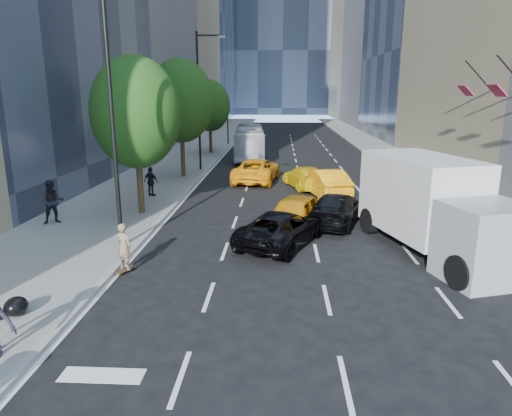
# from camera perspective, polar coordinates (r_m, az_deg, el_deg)

# --- Properties ---
(ground) EXTENTS (160.00, 160.00, 0.00)m
(ground) POSITION_cam_1_polar(r_m,az_deg,el_deg) (13.78, 4.61, -11.20)
(ground) COLOR black
(ground) RESTS_ON ground
(sidewalk_left) EXTENTS (6.00, 120.00, 0.15)m
(sidewalk_left) POSITION_cam_1_polar(r_m,az_deg,el_deg) (43.68, -8.40, 6.48)
(sidewalk_left) COLOR slate
(sidewalk_left) RESTS_ON ground
(sidewalk_right) EXTENTS (4.00, 120.00, 0.15)m
(sidewalk_right) POSITION_cam_1_polar(r_m,az_deg,el_deg) (44.09, 16.75, 6.09)
(sidewalk_right) COLOR slate
(sidewalk_right) RESTS_ON ground
(tower_right_far) EXTENTS (20.00, 24.00, 50.00)m
(tower_right_far) POSITION_cam_1_polar(r_m,az_deg,el_deg) (114.29, 15.58, 23.45)
(tower_right_far) COLOR gray
(tower_right_far) RESTS_ON ground
(lamp_near) EXTENTS (2.13, 0.22, 10.00)m
(lamp_near) POSITION_cam_1_polar(r_m,az_deg,el_deg) (17.45, -17.19, 13.33)
(lamp_near) COLOR black
(lamp_near) RESTS_ON sidewalk_left
(lamp_far) EXTENTS (2.13, 0.22, 10.00)m
(lamp_far) POSITION_cam_1_polar(r_m,az_deg,el_deg) (34.93, -6.92, 14.04)
(lamp_far) COLOR black
(lamp_far) RESTS_ON sidewalk_left
(tree_near) EXTENTS (4.20, 4.20, 7.46)m
(tree_near) POSITION_cam_1_polar(r_m,az_deg,el_deg) (22.49, -14.81, 11.42)
(tree_near) COLOR #312413
(tree_near) RESTS_ON sidewalk_left
(tree_mid) EXTENTS (4.50, 4.50, 7.99)m
(tree_mid) POSITION_cam_1_polar(r_m,az_deg,el_deg) (32.16, -9.40, 13.05)
(tree_mid) COLOR #312413
(tree_mid) RESTS_ON sidewalk_left
(tree_far) EXTENTS (3.90, 3.90, 6.92)m
(tree_far) POSITION_cam_1_polar(r_m,az_deg,el_deg) (44.96, -5.80, 12.60)
(tree_far) COLOR #312413
(tree_far) RESTS_ON sidewalk_left
(traffic_signal) EXTENTS (2.48, 0.53, 5.20)m
(traffic_signal) POSITION_cam_1_polar(r_m,az_deg,el_deg) (52.80, -3.58, 12.46)
(traffic_signal) COLOR black
(traffic_signal) RESTS_ON sidewalk_left
(skateboarder) EXTENTS (0.70, 0.59, 1.61)m
(skateboarder) POSITION_cam_1_polar(r_m,az_deg,el_deg) (15.92, -16.16, -5.03)
(skateboarder) COLOR #7A644C
(skateboarder) RESTS_ON ground
(black_sedan_lincoln) EXTENTS (4.08, 5.39, 1.36)m
(black_sedan_lincoln) POSITION_cam_1_polar(r_m,az_deg,el_deg) (18.15, 3.26, -2.50)
(black_sedan_lincoln) COLOR black
(black_sedan_lincoln) RESTS_ON ground
(black_sedan_mercedes) EXTENTS (3.51, 5.29, 1.42)m
(black_sedan_mercedes) POSITION_cam_1_polar(r_m,az_deg,el_deg) (21.25, 10.06, -0.10)
(black_sedan_mercedes) COLOR black
(black_sedan_mercedes) RESTS_ON ground
(taxi_a) EXTENTS (3.29, 4.83, 1.53)m
(taxi_a) POSITION_cam_1_polar(r_m,az_deg,el_deg) (20.67, 5.50, -0.21)
(taxi_a) COLOR orange
(taxi_a) RESTS_ON ground
(taxi_b) EXTENTS (2.87, 5.10, 1.59)m
(taxi_b) POSITION_cam_1_polar(r_m,az_deg,el_deg) (27.06, 8.57, 3.23)
(taxi_b) COLOR #FF9F0D
(taxi_b) RESTS_ON ground
(taxi_c) EXTENTS (3.27, 5.90, 1.56)m
(taxi_c) POSITION_cam_1_polar(r_m,az_deg,el_deg) (30.90, 0.05, 4.74)
(taxi_c) COLOR #FFA60D
(taxi_c) RESTS_ON ground
(taxi_d) EXTENTS (3.14, 5.07, 1.37)m
(taxi_d) POSITION_cam_1_polar(r_m,az_deg,el_deg) (29.10, 6.18, 3.86)
(taxi_d) COLOR yellow
(taxi_d) RESTS_ON ground
(city_bus) EXTENTS (3.11, 10.71, 2.95)m
(city_bus) POSITION_cam_1_polar(r_m,az_deg,el_deg) (42.03, -0.81, 8.24)
(city_bus) COLOR silver
(city_bus) RESTS_ON ground
(box_truck) EXTENTS (4.63, 7.81, 3.52)m
(box_truck) POSITION_cam_1_polar(r_m,az_deg,el_deg) (18.20, 21.45, 0.18)
(box_truck) COLOR silver
(box_truck) RESTS_ON ground
(pedestrian_a) EXTENTS (1.20, 1.12, 1.98)m
(pedestrian_a) POSITION_cam_1_polar(r_m,az_deg,el_deg) (22.37, -24.07, 0.69)
(pedestrian_a) COLOR black
(pedestrian_a) RESTS_ON sidewalk_left
(pedestrian_b) EXTENTS (1.06, 0.79, 1.67)m
(pedestrian_b) POSITION_cam_1_polar(r_m,az_deg,el_deg) (26.60, -12.98, 3.25)
(pedestrian_b) COLOR black
(pedestrian_b) RESTS_ON sidewalk_left
(garbage_bags) EXTENTS (1.02, 0.99, 0.51)m
(garbage_bags) POSITION_cam_1_polar(r_m,az_deg,el_deg) (13.91, -28.78, -11.03)
(garbage_bags) COLOR black
(garbage_bags) RESTS_ON sidewalk_left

